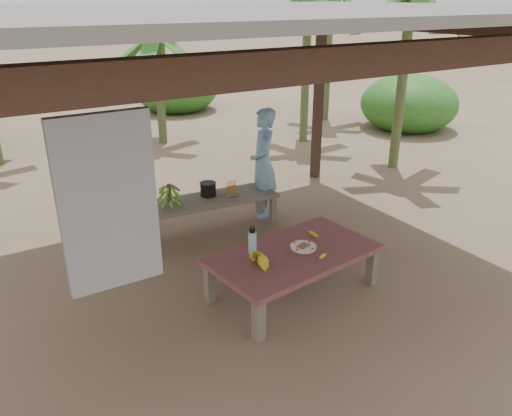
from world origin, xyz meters
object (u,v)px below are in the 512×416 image
water_flask (252,242)px  cooking_pot (208,189)px  work_table (294,257)px  bench (200,204)px  woman (263,164)px  plate (303,247)px  ripe_banana_bunch (256,260)px

water_flask → cooking_pot: water_flask is taller
work_table → bench: size_ratio=0.85×
water_flask → woman: woman is taller
work_table → water_flask: 0.49m
bench → woman: 1.11m
bench → water_flask: size_ratio=6.97×
plate → cooking_pot: bearing=93.3°
water_flask → woman: 2.17m
work_table → plate: bearing=0.2°
plate → woman: size_ratio=0.18×
bench → water_flask: bearing=-91.9°
cooking_pot → woman: 0.89m
woman → bench: bearing=-64.8°
work_table → cooking_pot: (0.01, 2.08, 0.11)m
ripe_banana_bunch → woman: woman is taller
water_flask → cooking_pot: bearing=77.7°
plate → cooking_pot: 2.07m
water_flask → woman: size_ratio=0.20×
work_table → plate: (0.13, 0.02, 0.08)m
ripe_banana_bunch → plate: ripe_banana_bunch is taller
cooking_pot → plate: bearing=-86.7°
woman → plate: bearing=5.5°
ripe_banana_bunch → plate: size_ratio=0.94×
bench → ripe_banana_bunch: ripe_banana_bunch is taller
bench → water_flask: 1.81m
bench → plate: bearing=-76.1°
plate → water_flask: 0.58m
water_flask → ripe_banana_bunch: bearing=-115.3°
bench → cooking_pot: 0.25m
work_table → cooking_pot: bearing=83.2°
ripe_banana_bunch → bench: bearing=80.1°
bench → cooking_pot: cooking_pot is taller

